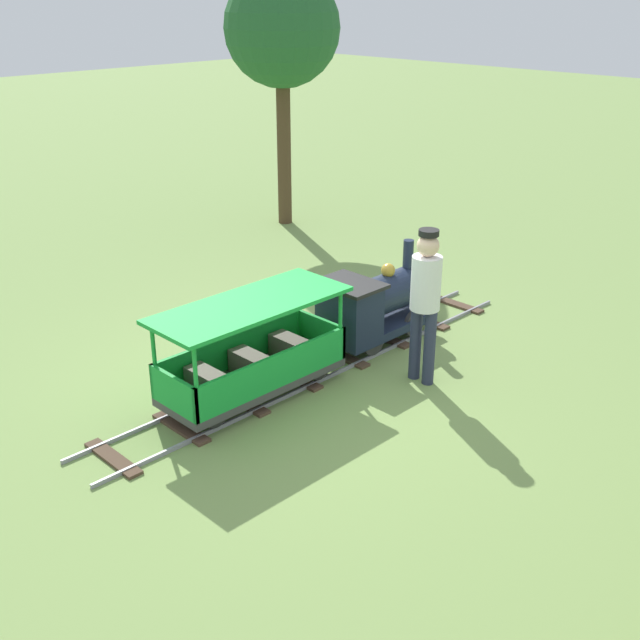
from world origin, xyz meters
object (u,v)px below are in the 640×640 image
passenger_car (253,358)px  oak_tree_near (282,30)px  conductor_person (425,294)px  locomotive (373,305)px

passenger_car → oak_tree_near: oak_tree_near is taller
passenger_car → conductor_person: (0.95, 1.45, 0.53)m
locomotive → conductor_person: conductor_person is taller
locomotive → oak_tree_near: oak_tree_near is taller
locomotive → passenger_car: (0.00, -1.76, -0.06)m
locomotive → oak_tree_near: 5.73m
conductor_person → locomotive: bearing=162.2°
locomotive → conductor_person: bearing=-17.8°
locomotive → passenger_car: bearing=-90.0°
passenger_car → conductor_person: bearing=56.9°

